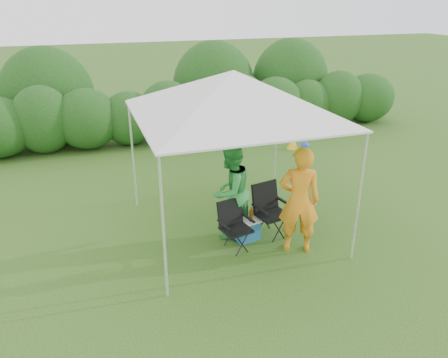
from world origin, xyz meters
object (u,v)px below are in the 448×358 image
object	(u,v)px
canopy	(234,93)
man	(299,200)
cooler	(247,229)
woman	(230,191)
chair_left	(234,222)
chair_right	(269,206)

from	to	relation	value
canopy	man	bearing A→B (deg)	-51.08
canopy	cooler	distance (m)	2.32
woman	chair_left	bearing A→B (deg)	45.42
chair_right	chair_left	distance (m)	0.77
canopy	cooler	bearing A→B (deg)	-73.22
canopy	chair_right	bearing A→B (deg)	-30.64
canopy	woman	xyz separation A→B (m)	(-0.10, -0.17, -1.62)
chair_right	cooler	xyz separation A→B (m)	(-0.44, -0.07, -0.34)
chair_left	woman	bearing A→B (deg)	66.75
canopy	man	world-z (taller)	canopy
chair_right	man	bearing A→B (deg)	-83.07
canopy	cooler	world-z (taller)	canopy
chair_right	cooler	size ratio (longest dim) A/B	1.89
man	canopy	bearing A→B (deg)	-28.66
man	cooler	distance (m)	1.13
chair_right	cooler	distance (m)	0.56
cooler	chair_left	bearing A→B (deg)	-164.62
woman	man	bearing A→B (deg)	104.71
cooler	canopy	bearing A→B (deg)	93.27
chair_right	man	size ratio (longest dim) A/B	0.52
man	cooler	xyz separation A→B (m)	(-0.66, 0.57, -0.72)
canopy	chair_right	world-z (taller)	canopy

